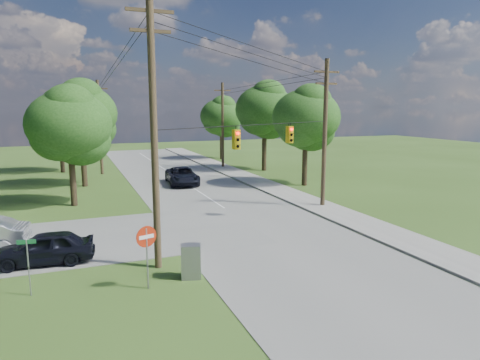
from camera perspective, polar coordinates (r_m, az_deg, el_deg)
name	(u,v)px	position (r m, az deg, el deg)	size (l,w,h in m)	color
ground	(255,257)	(21.10, 1.96, -10.21)	(140.00, 140.00, 0.00)	#34501A
main_road	(252,226)	(26.22, 1.60, -6.17)	(10.00, 100.00, 0.03)	gray
sidewalk_east	(344,215)	(29.41, 13.73, -4.60)	(2.60, 100.00, 0.12)	#A7A49C
pole_sw	(154,130)	(18.89, -11.42, 6.61)	(2.00, 0.32, 12.00)	#4C3D27
pole_ne	(325,131)	(31.17, 11.24, 6.37)	(2.00, 0.32, 10.50)	#4C3D27
pole_north_e	(223,125)	(51.07, -2.33, 7.40)	(2.00, 0.32, 10.00)	#4C3D27
pole_north_w	(100,127)	(48.30, -18.20, 6.79)	(2.00, 0.32, 10.00)	#4C3D27
power_lines	(210,79)	(31.24, -4.04, 13.30)	(13.93, 29.62, 4.93)	black
traffic_signals	(265,136)	(24.98, 3.36, 5.82)	(4.91, 3.27, 1.05)	gold
tree_w_near	(69,125)	(33.19, -21.82, 6.84)	(6.00, 6.00, 8.40)	#3D2E1E
tree_w_mid	(81,114)	(41.18, -20.49, 8.26)	(6.40, 6.40, 9.22)	#3D2E1E
tree_w_far	(59,116)	(51.19, -22.99, 7.90)	(6.00, 6.00, 8.73)	#3D2E1E
tree_e_near	(306,117)	(39.58, 8.78, 8.25)	(6.20, 6.20, 8.81)	#3D2E1E
tree_e_mid	(265,109)	(48.68, 3.30, 9.37)	(6.60, 6.60, 9.64)	#3D2E1E
tree_e_far	(221,116)	(59.46, -2.52, 8.48)	(5.80, 5.80, 8.32)	#3D2E1E
car_cross_dark	(44,248)	(21.88, -24.62, -8.22)	(1.77, 4.39, 1.50)	black
car_main_north	(182,176)	(40.38, -7.72, 0.56)	(2.64, 5.73, 1.59)	black
control_cabinet	(191,261)	(18.52, -6.55, -10.74)	(0.82, 0.59, 1.47)	gray
do_not_enter_sign	(147,244)	(17.38, -12.35, -8.30)	(0.83, 0.29, 2.60)	gray
street_name_sign	(28,259)	(18.41, -26.44, -9.44)	(0.67, 0.12, 2.25)	gray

